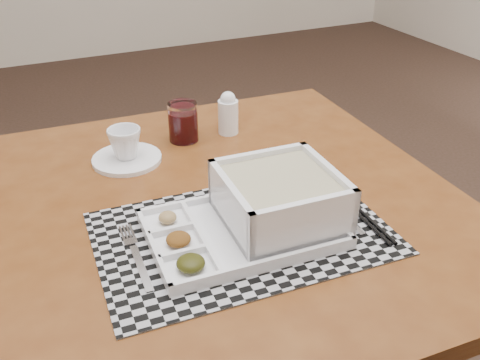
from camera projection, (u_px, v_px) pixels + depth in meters
name	position (u px, v px, depth m)	size (l,w,h in m)	color
floor	(248.00, 220.00, 2.19)	(5.00, 5.00, 0.00)	#2E2117
dining_table	(216.00, 230.00, 1.06)	(0.97, 0.97, 0.70)	#592A10
placemat	(242.00, 233.00, 0.93)	(0.50, 0.33, 0.00)	#A4A4AB
serving_tray	(270.00, 207.00, 0.93)	(0.34, 0.24, 0.10)	white
fork	(135.00, 255.00, 0.87)	(0.03, 0.19, 0.00)	silver
spoon	(324.00, 195.00, 1.03)	(0.04, 0.18, 0.01)	silver
chopsticks	(355.00, 208.00, 0.99)	(0.03, 0.24, 0.01)	black
saucer	(127.00, 159.00, 1.16)	(0.15, 0.15, 0.01)	white
cup	(125.00, 143.00, 1.14)	(0.07, 0.07, 0.07)	white
juice_glass	(183.00, 123.00, 1.23)	(0.07, 0.07, 0.09)	white
creamer_bottle	(228.00, 113.00, 1.26)	(0.05, 0.05, 0.10)	white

